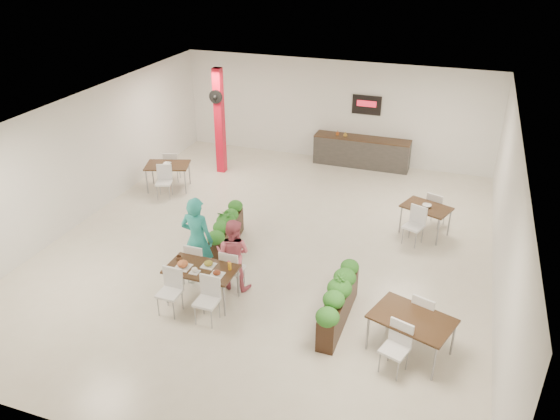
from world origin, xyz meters
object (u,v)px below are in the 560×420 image
object	(u,v)px
planter_right	(339,300)
side_table_a	(168,168)
red_column	(219,120)
diner_man	(197,240)
diner_woman	(233,254)
side_table_c	(412,323)
side_table_b	(426,211)
planter_left	(226,228)
main_table	(201,273)
service_counter	(361,151)

from	to	relation	value
planter_right	side_table_a	size ratio (longest dim) A/B	1.22
red_column	diner_man	world-z (taller)	red_column
diner_woman	side_table_c	bearing A→B (deg)	167.76
planter_right	side_table_c	distance (m)	1.46
diner_woman	side_table_b	distance (m)	5.03
diner_man	side_table_a	bearing A→B (deg)	-52.18
red_column	side_table_a	size ratio (longest dim) A/B	1.92
red_column	diner_woman	size ratio (longest dim) A/B	2.05
planter_left	side_table_a	world-z (taller)	planter_left
red_column	side_table_c	distance (m)	9.26
planter_right	side_table_a	xyz separation A→B (m)	(-6.09, 4.32, 0.12)
side_table_a	red_column	bearing A→B (deg)	44.30
main_table	planter_right	distance (m)	2.76
planter_left	side_table_c	size ratio (longest dim) A/B	1.15
diner_woman	side_table_b	bearing A→B (deg)	-133.83
diner_man	side_table_c	bearing A→B (deg)	169.97
diner_man	main_table	bearing A→B (deg)	121.42
planter_left	side_table_a	bearing A→B (deg)	139.91
main_table	planter_left	xyz separation A→B (m)	(-0.38, 2.05, -0.13)
diner_man	side_table_a	xyz separation A→B (m)	(-2.95, 3.88, -0.33)
service_counter	main_table	world-z (taller)	service_counter
main_table	planter_right	size ratio (longest dim) A/B	0.80
diner_man	planter_right	bearing A→B (deg)	172.75
planter_left	side_table_b	distance (m)	4.84
main_table	side_table_c	bearing A→B (deg)	-2.73
planter_left	side_table_c	world-z (taller)	planter_left
red_column	planter_left	xyz separation A→B (m)	(2.06, -4.19, -1.13)
diner_man	side_table_b	world-z (taller)	diner_man
service_counter	planter_right	bearing A→B (deg)	-81.36
diner_woman	side_table_c	size ratio (longest dim) A/B	0.93
planter_left	side_table_c	xyz separation A→B (m)	(4.52, -2.25, 0.13)
planter_right	planter_left	bearing A→B (deg)	149.71
red_column	planter_right	xyz separation A→B (m)	(5.20, -6.02, -1.14)
planter_right	side_table_b	bearing A→B (deg)	73.68
planter_right	side_table_a	bearing A→B (deg)	144.65
side_table_b	diner_woman	bearing A→B (deg)	-113.70
planter_right	side_table_c	xyz separation A→B (m)	(1.39, -0.42, 0.13)
red_column	service_counter	size ratio (longest dim) A/B	1.07
red_column	side_table_b	size ratio (longest dim) A/B	1.92
diner_man	side_table_a	distance (m)	4.89
service_counter	side_table_c	xyz separation A→B (m)	(2.59, -8.30, 0.15)
red_column	diner_woman	world-z (taller)	red_column
side_table_a	side_table_b	size ratio (longest dim) A/B	1.00
diner_woman	diner_man	bearing A→B (deg)	0.62
service_counter	diner_man	size ratio (longest dim) A/B	1.55
main_table	side_table_c	xyz separation A→B (m)	(4.14, -0.20, 0.00)
red_column	planter_left	world-z (taller)	red_column
diner_woman	planter_right	xyz separation A→B (m)	(2.34, -0.43, -0.27)
planter_right	main_table	bearing A→B (deg)	-175.43
red_column	planter_left	distance (m)	4.81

